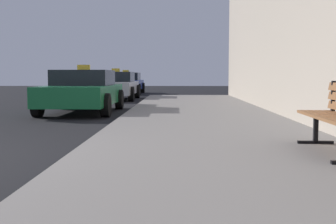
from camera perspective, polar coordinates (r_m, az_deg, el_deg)
name	(u,v)px	position (r m, az deg, el deg)	size (l,w,h in m)	color
sidewalk	(229,158)	(5.57, 7.91, -6.01)	(4.00, 32.00, 0.15)	gray
car_green	(83,91)	(13.25, -11.06, 2.71)	(2.05, 4.29, 1.43)	#196638
car_silver	(115,85)	(20.22, -6.89, 3.46)	(1.98, 4.36, 1.43)	#B7B7BF
car_blue	(125,83)	(26.32, -5.58, 3.79)	(2.07, 4.60, 1.43)	#233899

